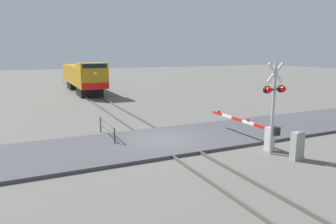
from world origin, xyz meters
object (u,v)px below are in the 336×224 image
at_px(crossing_signal, 274,98).
at_px(crossing_gate, 261,132).
at_px(locomotive, 83,76).
at_px(utility_cabinet, 297,146).
at_px(guard_railing, 107,128).

distance_m(crossing_signal, crossing_gate, 2.21).
distance_m(locomotive, utility_cabinet, 28.93).
bearing_deg(guard_railing, utility_cabinet, -45.70).
bearing_deg(crossing_gate, crossing_signal, -105.03).
distance_m(locomotive, guard_railing, 21.78).
xyz_separation_m(locomotive, crossing_gate, (4.04, -26.42, -1.12)).
distance_m(crossing_signal, utility_cabinet, 2.39).
relative_size(locomotive, guard_railing, 4.50).
xyz_separation_m(utility_cabinet, guard_railing, (-6.83, 7.00, -0.00)).
relative_size(locomotive, crossing_gate, 2.64).
height_order(locomotive, utility_cabinet, locomotive).
bearing_deg(locomotive, guard_railing, -96.87).
xyz_separation_m(locomotive, guard_railing, (-2.60, -21.59, -1.28)).
xyz_separation_m(crossing_gate, guard_railing, (-6.65, 4.83, -0.16)).
distance_m(crossing_gate, utility_cabinet, 2.19).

